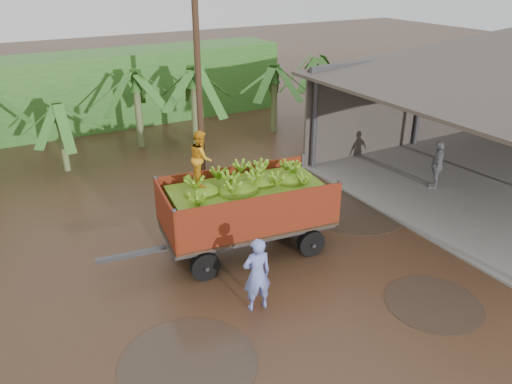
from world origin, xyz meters
TOP-DOWN VIEW (x-y plane):
  - ground at (0.00, 0.00)m, footprint 100.00×100.00m
  - hedge_north at (-2.00, 16.00)m, footprint 22.00×3.00m
  - banana_trailer at (-0.04, 1.48)m, footprint 6.68×2.87m
  - man_blue at (-1.12, -1.05)m, footprint 0.75×0.55m
  - man_grey at (8.07, 1.84)m, footprint 1.11×1.05m
  - utility_pole at (1.33, 7.72)m, footprint 1.20×0.24m
  - banana_plants at (-4.74, 8.03)m, footprint 24.61×20.26m

SIDE VIEW (x-z plane):
  - ground at x=0.00m, z-range 0.00..0.00m
  - man_grey at x=8.07m, z-range 0.00..1.85m
  - man_blue at x=-1.12m, z-range 0.00..1.92m
  - banana_trailer at x=-0.04m, z-range -0.41..3.27m
  - banana_plants at x=-4.74m, z-range -0.41..3.95m
  - hedge_north at x=-2.00m, z-range 0.00..3.60m
  - utility_pole at x=1.33m, z-range 0.06..8.60m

